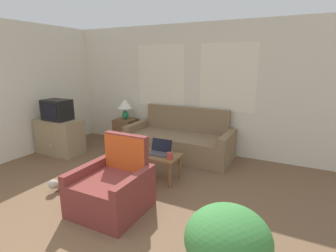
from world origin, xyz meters
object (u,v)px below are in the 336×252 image
at_px(couch, 180,142).
at_px(table_lamp, 125,105).
at_px(armchair, 113,189).
at_px(laptop, 159,150).
at_px(television, 57,110).
at_px(cup_yellow, 169,156).
at_px(cup_white, 141,147).
at_px(potted_plant, 227,244).
at_px(coffee_table, 155,157).
at_px(cat_black, 62,183).
at_px(cup_navy, 138,149).

bearing_deg(couch, table_lamp, 174.84).
height_order(armchair, laptop, armchair).
relative_size(television, cup_yellow, 5.22).
bearing_deg(cup_white, armchair, -76.13).
xyz_separation_m(cup_yellow, cup_white, (-0.61, 0.18, -0.01)).
distance_m(cup_yellow, potted_plant, 2.01).
bearing_deg(armchair, laptop, 85.43).
relative_size(television, table_lamp, 1.18).
height_order(couch, armchair, couch).
distance_m(laptop, cup_yellow, 0.30).
relative_size(coffee_table, laptop, 2.33).
relative_size(armchair, television, 1.74).
relative_size(laptop, cat_black, 0.67).
bearing_deg(couch, cat_black, -114.02).
relative_size(couch, cat_black, 3.94).
xyz_separation_m(armchair, coffee_table, (0.02, 1.02, 0.09)).
relative_size(couch, armchair, 2.26).
xyz_separation_m(television, cup_white, (2.04, -0.09, -0.45)).
distance_m(armchair, coffee_table, 1.03).
bearing_deg(potted_plant, couch, 120.64).
height_order(laptop, cup_yellow, laptop).
relative_size(armchair, cat_black, 1.75).
xyz_separation_m(couch, television, (-2.25, -1.04, 0.64)).
distance_m(couch, coffee_table, 1.21).
bearing_deg(coffee_table, cup_yellow, -17.56).
bearing_deg(laptop, cup_white, 176.08).
xyz_separation_m(coffee_table, cup_white, (-0.30, 0.08, 0.10)).
relative_size(coffee_table, cat_black, 1.55).
bearing_deg(coffee_table, couch, 94.21).
bearing_deg(cup_yellow, armchair, -110.22).
distance_m(armchair, cup_navy, 1.01).
xyz_separation_m(cup_white, cat_black, (-0.75, -1.03, -0.36)).
bearing_deg(television, coffee_table, -3.97).
xyz_separation_m(table_lamp, cup_navy, (1.26, -1.40, -0.42)).
relative_size(television, potted_plant, 0.70).
xyz_separation_m(cup_navy, cup_yellow, (0.58, -0.03, -0.00)).
relative_size(coffee_table, cup_navy, 7.84).
distance_m(cup_navy, cup_white, 0.15).
height_order(couch, coffee_table, couch).
xyz_separation_m(laptop, cat_black, (-1.11, -1.00, -0.38)).
bearing_deg(potted_plant, television, 155.34).
relative_size(table_lamp, coffee_table, 0.55).
height_order(cup_yellow, potted_plant, potted_plant).
distance_m(armchair, potted_plant, 1.75).
xyz_separation_m(cup_navy, cat_black, (-0.78, -0.89, -0.38)).
relative_size(cup_white, cat_black, 0.19).
distance_m(television, cup_yellow, 2.70).
distance_m(armchair, cat_black, 1.04).
height_order(couch, cat_black, couch).
bearing_deg(cup_navy, coffee_table, 14.13).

